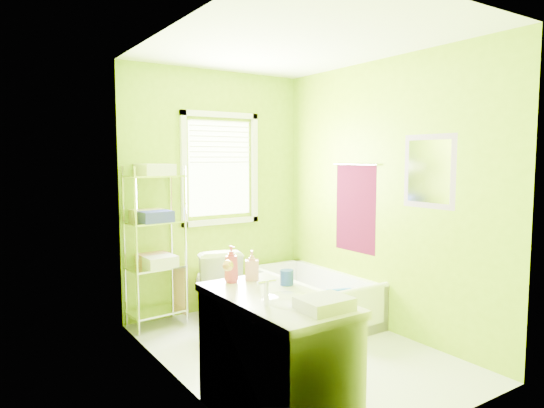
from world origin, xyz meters
TOP-DOWN VIEW (x-y plane):
  - ground at (0.00, 0.00)m, footprint 2.90×2.90m
  - room_envelope at (0.00, 0.00)m, footprint 2.14×2.94m
  - window at (0.05, 1.42)m, footprint 0.92×0.05m
  - door at (-1.04, -1.00)m, footprint 0.09×0.80m
  - right_wall_decor at (1.04, -0.02)m, footprint 0.04×1.48m
  - bathtub at (0.71, 0.57)m, footprint 0.69×1.47m
  - toilet at (-0.19, 1.11)m, footprint 0.61×0.84m
  - vanity at (-0.78, -0.87)m, footprint 0.56×1.09m
  - wire_shelf_unit at (-0.75, 1.26)m, footprint 0.56×0.45m

SIDE VIEW (x-z plane):
  - ground at x=0.00m, z-range 0.00..0.00m
  - bathtub at x=0.71m, z-range -0.09..0.39m
  - toilet at x=-0.19m, z-range 0.00..0.77m
  - vanity at x=-0.78m, z-range -0.10..0.98m
  - wire_shelf_unit at x=-0.75m, z-range 0.18..1.78m
  - door at x=-1.04m, z-range 0.00..2.00m
  - right_wall_decor at x=1.04m, z-range 0.74..1.91m
  - room_envelope at x=0.00m, z-range 0.24..2.86m
  - window at x=0.05m, z-range 1.00..2.22m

